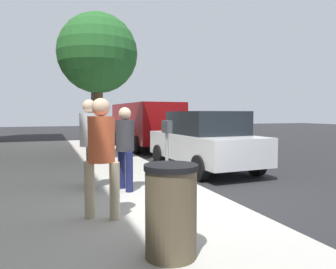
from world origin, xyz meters
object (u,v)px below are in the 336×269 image
Objects in this scene: parked_van_far at (145,123)px; pedestrian_at_meter at (125,142)px; street_tree at (98,54)px; traffic_signal at (94,96)px; pedestrian_bystander at (101,148)px; parking_officer at (90,135)px; parking_meter at (167,139)px; parked_sedan_near at (204,140)px; trash_bin at (171,210)px.

pedestrian_at_meter is at bearing 160.74° from parked_van_far.
street_tree is 5.02m from traffic_signal.
traffic_signal is at bearing 22.06° from pedestrian_bystander.
parking_officer is at bearing 171.60° from traffic_signal.
parking_officer is at bearing 72.48° from parking_meter.
pedestrian_bystander reaches higher than parking_meter.
street_tree is (2.63, 2.75, 2.84)m from parked_sedan_near.
parked_sedan_near is at bearing -179.98° from parked_van_far.
parked_sedan_near is at bearing 33.47° from parking_officer.
parked_van_far reaches higher than parking_meter.
parking_officer reaches higher than pedestrian_bystander.
street_tree is at bearing 173.79° from traffic_signal.
pedestrian_at_meter reaches higher than trash_bin.
parked_van_far is at bearing 9.29° from pedestrian_bystander.
pedestrian_bystander is at bearing 18.05° from trash_bin.
trash_bin is (-11.58, 3.18, -0.60)m from parked_van_far.
parked_van_far is at bearing 59.02° from pedestrian_at_meter.
pedestrian_at_meter is 0.34× the size of street_tree.
trash_bin is at bearing 160.25° from parking_meter.
traffic_signal reaches higher than parked_sedan_near.
parking_officer is 3.65m from trash_bin.
parking_officer is at bearing 117.19° from parked_sedan_near.
pedestrian_at_meter is 9.90m from traffic_signal.
parking_officer reaches higher than parked_sedan_near.
pedestrian_bystander is at bearing 171.90° from street_tree.
pedestrian_bystander is at bearing 159.93° from parked_van_far.
parking_meter is at bearing -14.78° from pedestrian_at_meter.
pedestrian_bystander is 0.96× the size of parking_officer.
street_tree is at bearing 21.26° from pedestrian_bystander.
pedestrian_at_meter is 3.74m from parked_sedan_near.
pedestrian_at_meter is 0.32× the size of parked_van_far.
pedestrian_at_meter is at bearing -4.15° from trash_bin.
pedestrian_at_meter is 0.91× the size of parking_officer.
parking_meter is 5.63m from street_tree.
street_tree is at bearing -3.07° from trash_bin.
parking_officer reaches higher than pedestrian_at_meter.
parked_van_far reaches higher than parked_sedan_near.
parking_officer is (0.44, 0.65, 0.12)m from pedestrian_at_meter.
traffic_signal reaches higher than parked_van_far.
parking_meter is 3.33m from trash_bin.
trash_bin is (-3.58, -0.42, -0.59)m from parking_officer.
trash_bin is at bearing -132.59° from pedestrian_bystander.
trash_bin is at bearing 164.67° from parked_van_far.
parking_officer is 5.19m from street_tree.
pedestrian_bystander is 0.40× the size of parked_sedan_near.
traffic_signal is (9.77, -0.73, 1.45)m from pedestrian_at_meter.
parking_meter is at bearing -179.11° from traffic_signal.
traffic_signal reaches higher than pedestrian_at_meter.
pedestrian_bystander is at bearing 134.29° from parking_meter.
pedestrian_at_meter is (0.05, 0.88, -0.04)m from parking_meter.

